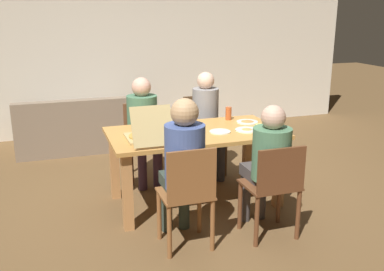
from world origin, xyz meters
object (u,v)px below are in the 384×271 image
(dining_table, at_px, (195,143))
(chair_2, at_px, (203,132))
(person_3, at_px, (268,158))
(plate_2, at_px, (220,132))
(chair_1, at_px, (188,193))
(pizza_box_0, at_px, (147,135))
(plate_1, at_px, (247,130))
(person_0, at_px, (143,121))
(couch, at_px, (79,130))
(person_1, at_px, (183,159))
(chair_3, at_px, (274,185))
(drinking_glass_1, at_px, (258,130))
(chair_0, at_px, (142,135))
(drinking_glass_0, at_px, (228,113))
(person_2, at_px, (207,116))
(plate_0, at_px, (247,122))

(dining_table, distance_m, chair_2, 0.98)
(person_3, height_order, plate_2, person_3)
(chair_1, bearing_deg, pizza_box_0, 102.43)
(plate_1, bearing_deg, plate_2, 174.44)
(person_0, xyz_separation_m, couch, (-0.64, 1.53, -0.45))
(person_3, distance_m, plate_1, 0.68)
(person_1, relative_size, plate_2, 6.09)
(person_3, xyz_separation_m, pizza_box_0, (-0.93, 0.66, 0.12))
(plate_2, relative_size, couch, 0.12)
(chair_3, xyz_separation_m, person_3, (-0.00, 0.14, 0.21))
(person_0, relative_size, chair_3, 1.40)
(dining_table, distance_m, drinking_glass_1, 0.66)
(chair_0, relative_size, drinking_glass_0, 6.15)
(dining_table, bearing_deg, pizza_box_0, -164.22)
(chair_2, relative_size, couch, 0.54)
(drinking_glass_1, bearing_deg, dining_table, 146.44)
(plate_2, distance_m, drinking_glass_0, 0.54)
(chair_1, distance_m, chair_3, 0.77)
(person_0, distance_m, person_3, 1.76)
(chair_0, distance_m, person_2, 0.82)
(person_0, relative_size, person_2, 0.97)
(person_0, bearing_deg, chair_0, 90.00)
(plate_0, distance_m, plate_1, 0.33)
(chair_1, relative_size, person_3, 0.77)
(chair_1, bearing_deg, person_1, 90.00)
(drinking_glass_1, bearing_deg, couch, 120.12)
(person_1, relative_size, person_2, 1.03)
(chair_1, relative_size, chair_3, 1.05)
(dining_table, distance_m, chair_0, 0.99)
(plate_2, bearing_deg, person_3, -75.71)
(person_2, bearing_deg, chair_2, 90.00)
(drinking_glass_1, height_order, couch, drinking_glass_1)
(chair_1, height_order, person_3, person_3)
(chair_2, bearing_deg, plate_2, -100.05)
(plate_0, height_order, couch, plate_0)
(dining_table, height_order, chair_3, chair_3)
(person_0, distance_m, plate_2, 1.07)
(plate_0, height_order, drinking_glass_0, drinking_glass_0)
(drinking_glass_0, bearing_deg, plate_0, -50.76)
(person_0, xyz_separation_m, person_1, (0.00, -1.54, 0.04))
(plate_0, xyz_separation_m, plate_1, (-0.15, -0.30, -0.00))
(person_3, height_order, plate_0, person_3)
(chair_0, bearing_deg, couch, 114.81)
(drinking_glass_0, relative_size, couch, 0.08)
(dining_table, distance_m, couch, 2.54)
(person_2, height_order, plate_1, person_2)
(chair_3, relative_size, plate_2, 4.11)
(couch, bearing_deg, person_3, -65.57)
(drinking_glass_1, bearing_deg, chair_3, -102.31)
(pizza_box_0, bearing_deg, plate_2, 2.66)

